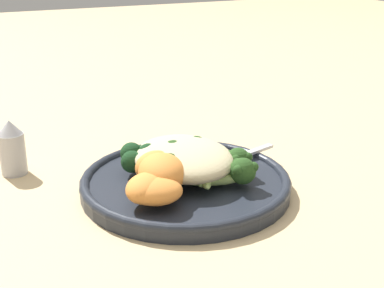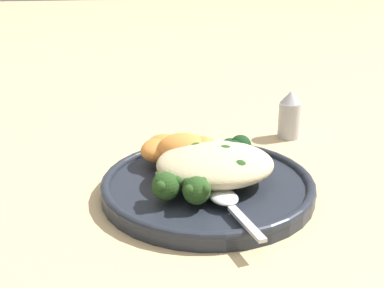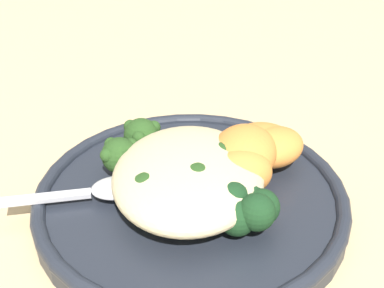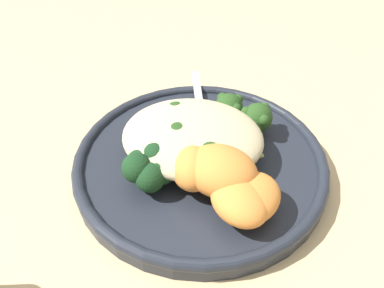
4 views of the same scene
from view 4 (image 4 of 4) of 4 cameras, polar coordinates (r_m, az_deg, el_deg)
name	(u,v)px [view 4 (image 4 of 4)]	position (r m, az deg, el deg)	size (l,w,h in m)	color
ground_plane	(183,175)	(0.39, -1.42, -4.80)	(4.00, 4.00, 0.00)	#D6B784
plate	(200,160)	(0.39, 1.26, -2.49)	(0.26, 0.26, 0.02)	#232833
quinoa_mound	(193,137)	(0.37, 0.09, 1.15)	(0.14, 0.12, 0.04)	beige
broccoli_stalk_0	(255,123)	(0.40, 9.54, 3.23)	(0.04, 0.08, 0.03)	#9EBC66
broccoli_stalk_1	(230,114)	(0.41, 5.89, 4.61)	(0.04, 0.09, 0.03)	#9EBC66
broccoli_stalk_2	(221,127)	(0.39, 4.47, 2.57)	(0.06, 0.07, 0.03)	#9EBC66
broccoli_stalk_3	(192,125)	(0.39, -0.07, 2.86)	(0.12, 0.06, 0.03)	#9EBC66
broccoli_stalk_4	(186,141)	(0.36, -0.92, 0.45)	(0.09, 0.04, 0.04)	#9EBC66
broccoli_stalk_5	(215,157)	(0.35, 3.53, -2.05)	(0.06, 0.07, 0.04)	#9EBC66
sweet_potato_chunk_0	(220,171)	(0.33, 4.33, -4.09)	(0.07, 0.05, 0.04)	orange
sweet_potato_chunk_1	(193,167)	(0.34, 0.21, -3.55)	(0.05, 0.04, 0.04)	orange
sweet_potato_chunk_2	(239,201)	(0.32, 7.23, -8.58)	(0.06, 0.04, 0.03)	orange
sweet_potato_chunk_3	(249,198)	(0.32, 8.63, -8.12)	(0.06, 0.05, 0.03)	orange
kale_tuft	(149,167)	(0.34, -6.54, -3.43)	(0.05, 0.05, 0.03)	#193D1E
spoon	(200,109)	(0.43, 1.29, 5.36)	(0.05, 0.12, 0.01)	silver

